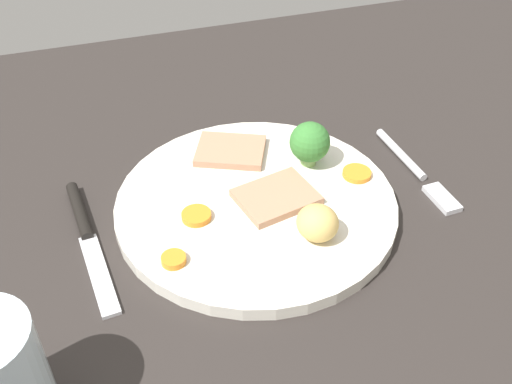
# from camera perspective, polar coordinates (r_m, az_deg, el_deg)

# --- Properties ---
(dining_table) EXTENTS (1.20, 0.84, 0.04)m
(dining_table) POSITION_cam_1_polar(r_m,az_deg,el_deg) (0.65, -1.51, -1.92)
(dining_table) COLOR #2B2623
(dining_table) RESTS_ON ground
(dinner_plate) EXTENTS (0.29, 0.29, 0.01)m
(dinner_plate) POSITION_cam_1_polar(r_m,az_deg,el_deg) (0.62, 0.00, -1.20)
(dinner_plate) COLOR silver
(dinner_plate) RESTS_ON dining_table
(meat_slice_main) EXTENTS (0.09, 0.08, 0.01)m
(meat_slice_main) POSITION_cam_1_polar(r_m,az_deg,el_deg) (0.62, 1.91, -0.45)
(meat_slice_main) COLOR tan
(meat_slice_main) RESTS_ON dinner_plate
(meat_slice_under) EXTENTS (0.09, 0.08, 0.01)m
(meat_slice_under) POSITION_cam_1_polar(r_m,az_deg,el_deg) (0.68, -2.41, 3.88)
(meat_slice_under) COLOR tan
(meat_slice_under) RESTS_ON dinner_plate
(roast_potato_left) EXTENTS (0.05, 0.05, 0.03)m
(roast_potato_left) POSITION_cam_1_polar(r_m,az_deg,el_deg) (0.57, 5.78, -2.89)
(roast_potato_left) COLOR #D8B260
(roast_potato_left) RESTS_ON dinner_plate
(carrot_coin_front) EXTENTS (0.03, 0.03, 0.01)m
(carrot_coin_front) POSITION_cam_1_polar(r_m,az_deg,el_deg) (0.60, -5.61, -2.23)
(carrot_coin_front) COLOR orange
(carrot_coin_front) RESTS_ON dinner_plate
(carrot_coin_back) EXTENTS (0.02, 0.02, 0.01)m
(carrot_coin_back) POSITION_cam_1_polar(r_m,az_deg,el_deg) (0.56, -7.72, -6.28)
(carrot_coin_back) COLOR orange
(carrot_coin_back) RESTS_ON dinner_plate
(carrot_coin_side) EXTENTS (0.03, 0.03, 0.01)m
(carrot_coin_side) POSITION_cam_1_polar(r_m,az_deg,el_deg) (0.66, 9.42, 1.72)
(carrot_coin_side) COLOR orange
(carrot_coin_side) RESTS_ON dinner_plate
(broccoli_floret) EXTENTS (0.04, 0.04, 0.05)m
(broccoli_floret) POSITION_cam_1_polar(r_m,az_deg,el_deg) (0.65, 5.06, 4.63)
(broccoli_floret) COLOR #8CB766
(broccoli_floret) RESTS_ON dinner_plate
(fork) EXTENTS (0.02, 0.15, 0.01)m
(fork) POSITION_cam_1_polar(r_m,az_deg,el_deg) (0.69, 14.83, 1.89)
(fork) COLOR silver
(fork) RESTS_ON dining_table
(knife) EXTENTS (0.03, 0.19, 0.01)m
(knife) POSITION_cam_1_polar(r_m,az_deg,el_deg) (0.62, -15.63, -3.68)
(knife) COLOR black
(knife) RESTS_ON dining_table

